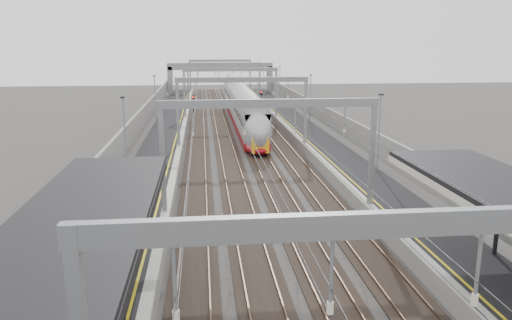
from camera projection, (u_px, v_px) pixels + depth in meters
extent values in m
cube|color=black|center=(164.00, 145.00, 51.93)|extent=(4.00, 120.00, 1.00)
cube|color=black|center=(315.00, 142.00, 53.60)|extent=(4.00, 120.00, 1.00)
cube|color=black|center=(198.00, 148.00, 52.40)|extent=(2.40, 140.00, 0.08)
cube|color=brown|center=(191.00, 148.00, 52.31)|extent=(0.07, 140.00, 0.14)
cube|color=brown|center=(205.00, 147.00, 52.46)|extent=(0.07, 140.00, 0.14)
cube|color=black|center=(226.00, 148.00, 52.71)|extent=(2.40, 140.00, 0.08)
cube|color=brown|center=(220.00, 147.00, 52.62)|extent=(0.07, 140.00, 0.14)
cube|color=brown|center=(233.00, 147.00, 52.77)|extent=(0.07, 140.00, 0.14)
cube|color=black|center=(255.00, 147.00, 53.03)|extent=(2.40, 140.00, 0.08)
cube|color=brown|center=(248.00, 146.00, 52.93)|extent=(0.07, 140.00, 0.14)
cube|color=brown|center=(261.00, 146.00, 53.08)|extent=(0.07, 140.00, 0.14)
cube|color=black|center=(282.00, 146.00, 53.34)|extent=(2.40, 140.00, 0.08)
cube|color=brown|center=(276.00, 146.00, 53.24)|extent=(0.07, 140.00, 0.14)
cube|color=brown|center=(289.00, 145.00, 53.39)|extent=(0.07, 140.00, 0.14)
cube|color=gray|center=(409.00, 223.00, 9.57)|extent=(13.00, 0.25, 0.50)
cube|color=gray|center=(162.00, 157.00, 28.98)|extent=(0.28, 0.28, 6.60)
cube|color=gray|center=(372.00, 152.00, 30.29)|extent=(0.28, 0.28, 6.60)
cube|color=gray|center=(270.00, 103.00, 28.94)|extent=(13.00, 0.25, 0.50)
cube|color=gray|center=(178.00, 112.00, 48.34)|extent=(0.28, 0.28, 6.60)
cube|color=gray|center=(305.00, 110.00, 49.66)|extent=(0.28, 0.28, 6.60)
cube|color=gray|center=(242.00, 80.00, 48.31)|extent=(13.00, 0.25, 0.50)
cube|color=gray|center=(184.00, 93.00, 67.71)|extent=(0.28, 0.28, 6.60)
cube|color=gray|center=(276.00, 92.00, 69.03)|extent=(0.28, 0.28, 6.60)
cube|color=gray|center=(230.00, 70.00, 67.68)|extent=(13.00, 0.25, 0.50)
cube|color=gray|center=(188.00, 82.00, 87.08)|extent=(0.28, 0.28, 6.60)
cube|color=gray|center=(260.00, 81.00, 88.39)|extent=(0.28, 0.28, 6.60)
cube|color=gray|center=(224.00, 64.00, 87.05)|extent=(13.00, 0.25, 0.50)
cube|color=gray|center=(190.00, 76.00, 104.51)|extent=(0.28, 0.28, 6.60)
cube|color=gray|center=(250.00, 75.00, 105.83)|extent=(0.28, 0.28, 6.60)
cube|color=gray|center=(220.00, 61.00, 104.48)|extent=(13.00, 0.25, 0.50)
cylinder|color=#262628|center=(197.00, 92.00, 56.01)|extent=(0.03, 140.00, 0.03)
cylinder|color=#262628|center=(224.00, 91.00, 56.32)|extent=(0.03, 140.00, 0.03)
cylinder|color=#262628|center=(250.00, 91.00, 56.63)|extent=(0.03, 140.00, 0.03)
cylinder|color=#262628|center=(276.00, 91.00, 56.95)|extent=(0.03, 140.00, 0.03)
cylinder|color=black|center=(68.00, 230.00, 21.17)|extent=(0.20, 0.20, 4.00)
cube|color=black|center=(90.00, 319.00, 11.46)|extent=(1.60, 0.15, 0.55)
cylinder|color=black|center=(499.00, 214.00, 23.19)|extent=(0.20, 0.20, 4.00)
cube|color=gray|center=(220.00, 66.00, 104.74)|extent=(22.00, 2.20, 1.40)
cube|color=gray|center=(170.00, 82.00, 104.35)|extent=(1.00, 2.20, 6.20)
cube|color=gray|center=(270.00, 81.00, 106.54)|extent=(1.00, 2.20, 6.20)
cube|color=gray|center=(132.00, 135.00, 51.35)|extent=(0.30, 120.00, 3.20)
cube|color=gray|center=(344.00, 131.00, 53.68)|extent=(0.30, 120.00, 3.20)
cube|color=#9F0E17|center=(247.00, 129.00, 60.87)|extent=(2.67, 22.78, 0.79)
cube|color=#96969B|center=(247.00, 114.00, 60.44)|extent=(2.67, 22.78, 2.97)
cube|color=black|center=(254.00, 144.00, 53.22)|extent=(1.98, 2.38, 0.50)
cube|color=#9F0E17|center=(235.00, 106.00, 83.32)|extent=(2.67, 22.78, 0.79)
cube|color=#96969B|center=(235.00, 95.00, 82.89)|extent=(2.67, 22.78, 2.97)
cube|color=black|center=(238.00, 115.00, 75.67)|extent=(1.98, 2.38, 0.50)
ellipsoid|color=#96969B|center=(258.00, 133.00, 49.28)|extent=(2.67, 5.15, 4.16)
cube|color=#FEAE0D|center=(260.00, 146.00, 47.42)|extent=(1.68, 0.12, 1.49)
cube|color=black|center=(260.00, 130.00, 47.52)|extent=(1.58, 0.57, 0.93)
cylinder|color=black|center=(194.00, 109.00, 72.46)|extent=(0.12, 0.12, 3.00)
cube|color=black|center=(193.00, 98.00, 72.10)|extent=(0.32, 0.22, 0.75)
sphere|color=red|center=(193.00, 97.00, 71.94)|extent=(0.16, 0.16, 0.16)
cylinder|color=black|center=(250.00, 107.00, 75.01)|extent=(0.12, 0.12, 3.00)
cube|color=black|center=(250.00, 96.00, 74.65)|extent=(0.32, 0.22, 0.75)
sphere|color=red|center=(250.00, 95.00, 74.49)|extent=(0.16, 0.16, 0.16)
cylinder|color=black|center=(261.00, 103.00, 79.63)|extent=(0.12, 0.12, 3.00)
cube|color=black|center=(261.00, 93.00, 79.27)|extent=(0.32, 0.22, 0.75)
sphere|color=red|center=(261.00, 92.00, 79.11)|extent=(0.16, 0.16, 0.16)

